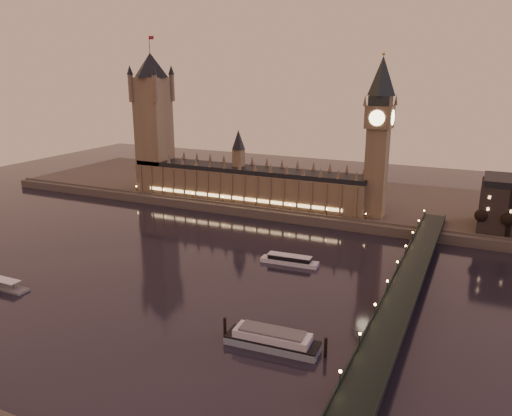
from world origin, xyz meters
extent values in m
plane|color=black|center=(0.00, 0.00, 0.00)|extent=(700.00, 700.00, 0.00)
cube|color=#423D35|center=(30.00, 165.00, 3.00)|extent=(560.00, 130.00, 6.00)
cube|color=brown|center=(-40.00, 121.00, 17.00)|extent=(180.00, 26.00, 22.00)
cube|color=black|center=(-40.00, 121.00, 29.60)|extent=(180.00, 22.00, 3.20)
cube|color=#FFCC7F|center=(-40.00, 107.50, 11.00)|extent=(153.00, 0.25, 2.20)
cube|color=brown|center=(-120.00, 121.00, 50.00)|extent=(22.00, 22.00, 88.00)
cone|color=black|center=(-120.00, 121.00, 103.00)|extent=(31.68, 31.68, 18.00)
cylinder|color=black|center=(-120.00, 121.00, 118.00)|extent=(0.44, 0.44, 12.00)
cube|color=maroon|center=(-117.80, 121.00, 122.50)|extent=(4.00, 0.15, 2.50)
cube|color=brown|center=(54.00, 121.00, 35.00)|extent=(13.00, 13.00, 58.00)
cube|color=brown|center=(54.00, 121.00, 71.00)|extent=(16.00, 16.00, 14.00)
cylinder|color=#FFEAA5|center=(54.00, 112.82, 71.00)|extent=(9.60, 0.35, 9.60)
cylinder|color=#FFEAA5|center=(45.82, 121.00, 71.00)|extent=(0.35, 9.60, 9.60)
cube|color=black|center=(54.00, 121.00, 81.00)|extent=(13.00, 13.00, 6.00)
cone|color=black|center=(54.00, 121.00, 96.00)|extent=(17.68, 17.68, 24.00)
sphere|color=gold|center=(54.00, 121.00, 109.00)|extent=(2.00, 2.00, 2.00)
cube|color=black|center=(92.00, 0.00, 8.00)|extent=(13.00, 260.00, 2.00)
cube|color=black|center=(85.70, 0.00, 9.50)|extent=(0.60, 260.00, 1.00)
cube|color=black|center=(98.30, 0.00, 9.50)|extent=(0.60, 260.00, 1.00)
cylinder|color=black|center=(120.77, 109.00, 10.74)|extent=(0.70, 0.70, 9.48)
sphere|color=black|center=(120.77, 109.00, 15.69)|extent=(6.32, 6.32, 6.32)
cylinder|color=black|center=(134.59, 109.00, 10.74)|extent=(0.70, 0.70, 9.48)
sphere|color=black|center=(134.59, 109.00, 15.69)|extent=(6.32, 6.32, 6.32)
cube|color=silver|center=(29.18, 32.39, 1.14)|extent=(31.35, 8.75, 2.27)
cube|color=black|center=(29.18, 32.39, 3.41)|extent=(23.24, 7.01, 2.27)
cube|color=silver|center=(29.18, 32.39, 4.75)|extent=(23.87, 7.32, 0.41)
cube|color=#8195A4|center=(53.52, -47.26, 1.44)|extent=(35.97, 11.99, 2.88)
cube|color=black|center=(53.52, -47.26, 3.16)|extent=(35.97, 11.99, 0.55)
cube|color=silver|center=(53.52, -47.26, 4.88)|extent=(29.27, 10.50, 2.88)
cube|color=#595B5E|center=(53.52, -47.26, 6.70)|extent=(24.78, 9.14, 0.78)
cylinder|color=black|center=(33.61, -47.41, 3.77)|extent=(1.22, 1.22, 7.54)
cylinder|color=black|center=(73.44, -45.12, 3.77)|extent=(1.22, 1.22, 7.54)
camera|label=1|loc=(118.10, -199.34, 99.94)|focal=35.00mm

